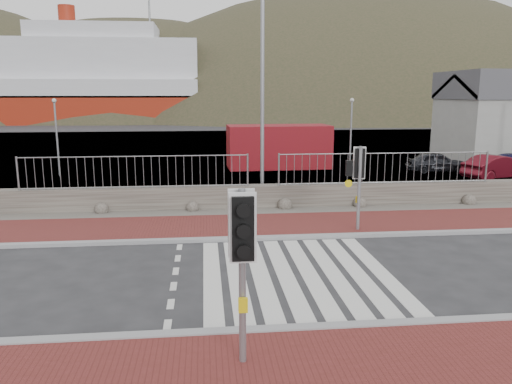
{
  "coord_description": "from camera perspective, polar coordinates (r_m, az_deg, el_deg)",
  "views": [
    {
      "loc": [
        -2.22,
        -11.55,
        4.41
      ],
      "look_at": [
        -0.71,
        3.0,
        1.49
      ],
      "focal_mm": 35.0,
      "sensor_mm": 36.0,
      "label": 1
    }
  ],
  "objects": [
    {
      "name": "shipping_container",
      "position": [
        29.93,
        2.59,
        5.22
      ],
      "size": [
        6.13,
        2.73,
        2.52
      ],
      "primitive_type": "cube",
      "rotation": [
        0.0,
        0.0,
        0.04
      ],
      "color": "maroon",
      "rests_on": "ground"
    },
    {
      "name": "kerb_near",
      "position": [
        9.85,
        8.02,
        -15.12
      ],
      "size": [
        40.0,
        0.25,
        0.12
      ],
      "primitive_type": "cube",
      "color": "gray",
      "rests_on": "ground"
    },
    {
      "name": "zebra_crossing",
      "position": [
        12.56,
        4.7,
        -9.3
      ],
      "size": [
        4.62,
        5.6,
        0.01
      ],
      "color": "silver",
      "rests_on": "ground"
    },
    {
      "name": "ferry",
      "position": [
        82.56,
        -22.13,
        11.13
      ],
      "size": [
        50.0,
        16.0,
        20.0
      ],
      "color": "maroon",
      "rests_on": "ground"
    },
    {
      "name": "traffic_signal_near",
      "position": [
        7.85,
        -1.6,
        -5.58
      ],
      "size": [
        0.42,
        0.26,
        2.96
      ],
      "rotation": [
        0.0,
        0.0,
        -0.0
      ],
      "color": "gray",
      "rests_on": "ground"
    },
    {
      "name": "car_b",
      "position": [
        28.77,
        25.79,
        2.6
      ],
      "size": [
        4.04,
        2.53,
        1.26
      ],
      "primitive_type": "imported",
      "rotation": [
        0.0,
        0.0,
        1.91
      ],
      "color": "#540C16",
      "rests_on": "ground"
    },
    {
      "name": "sidewalk_far",
      "position": [
        16.78,
        1.89,
        -3.83
      ],
      "size": [
        40.0,
        3.0,
        0.08
      ],
      "primitive_type": "cube",
      "color": "maroon",
      "rests_on": "ground"
    },
    {
      "name": "quay",
      "position": [
        39.75,
        -2.7,
        4.89
      ],
      "size": [
        120.0,
        40.0,
        0.5
      ],
      "primitive_type": "cube",
      "color": "#4C4C4F",
      "rests_on": "ground"
    },
    {
      "name": "traffic_signal_far",
      "position": [
        16.09,
        11.66,
        2.47
      ],
      "size": [
        0.67,
        0.27,
        2.76
      ],
      "rotation": [
        0.0,
        0.0,
        3.05
      ],
      "color": "gray",
      "rests_on": "ground"
    },
    {
      "name": "ground",
      "position": [
        12.56,
        4.7,
        -9.32
      ],
      "size": [
        220.0,
        220.0,
        0.0
      ],
      "primitive_type": "plane",
      "color": "#28282B",
      "rests_on": "ground"
    },
    {
      "name": "stone_wall",
      "position": [
        19.39,
        0.78,
        -0.51
      ],
      "size": [
        40.0,
        0.6,
        0.9
      ],
      "primitive_type": "cube",
      "color": "#4B453D",
      "rests_on": "ground"
    },
    {
      "name": "hills_backdrop",
      "position": [
        103.56,
        -0.75,
        -4.11
      ],
      "size": [
        254.0,
        90.0,
        100.0
      ],
      "color": "#2E331E",
      "rests_on": "ground"
    },
    {
      "name": "gravel_strip",
      "position": [
        18.7,
        1.06,
        -2.27
      ],
      "size": [
        40.0,
        1.5,
        0.06
      ],
      "primitive_type": "cube",
      "color": "#59544C",
      "rests_on": "ground"
    },
    {
      "name": "car_a",
      "position": [
        29.96,
        19.98,
        3.23
      ],
      "size": [
        3.47,
        1.71,
        1.14
      ],
      "primitive_type": "imported",
      "rotation": [
        0.0,
        0.0,
        1.46
      ],
      "color": "black",
      "rests_on": "ground"
    },
    {
      "name": "water",
      "position": [
        74.61,
        -4.25,
        7.86
      ],
      "size": [
        220.0,
        50.0,
        0.05
      ],
      "primitive_type": "cube",
      "color": "#3F4C54",
      "rests_on": "ground"
    },
    {
      "name": "streetlight",
      "position": [
        19.81,
        1.17,
        12.66
      ],
      "size": [
        1.84,
        0.25,
        8.69
      ],
      "rotation": [
        0.0,
        0.0,
        0.01
      ],
      "color": "gray",
      "rests_on": "ground"
    },
    {
      "name": "railing",
      "position": [
        19.01,
        0.84,
        3.44
      ],
      "size": [
        18.07,
        0.07,
        1.22
      ],
      "color": "gray",
      "rests_on": "stone_wall"
    },
    {
      "name": "kerb_far",
      "position": [
        15.35,
        2.65,
        -5.24
      ],
      "size": [
        40.0,
        0.25,
        0.12
      ],
      "primitive_type": "cube",
      "color": "gray",
      "rests_on": "ground"
    }
  ]
}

